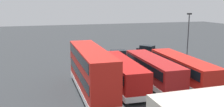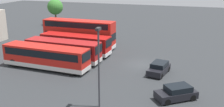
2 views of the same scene
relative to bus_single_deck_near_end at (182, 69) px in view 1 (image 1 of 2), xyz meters
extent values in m
plane|color=#2D3033|center=(5.38, -11.28, -1.62)|extent=(140.00, 140.00, 0.00)
cube|color=red|center=(0.00, 0.01, 0.03)|extent=(3.08, 11.55, 2.60)
cube|color=silver|center=(0.00, 0.01, -1.00)|extent=(3.12, 11.59, 0.55)
cube|color=black|center=(0.00, 0.01, 0.63)|extent=(3.10, 10.75, 0.90)
cube|color=black|center=(-0.27, -5.74, 0.63)|extent=(2.25, 0.16, 1.10)
cylinder|color=black|center=(0.92, -4.36, -1.07)|extent=(0.35, 1.11, 1.10)
cylinder|color=black|center=(-1.32, -4.26, -1.07)|extent=(0.35, 1.11, 1.10)
cylinder|color=black|center=(1.32, 4.27, -1.07)|extent=(0.35, 1.11, 1.10)
cylinder|color=black|center=(-0.92, 4.38, -1.07)|extent=(0.35, 1.11, 1.10)
cube|color=#A51919|center=(3.34, -0.64, 0.03)|extent=(2.85, 10.69, 2.60)
cube|color=silver|center=(3.34, -0.64, -1.00)|extent=(2.89, 10.74, 0.55)
cube|color=black|center=(3.34, -0.64, 0.63)|extent=(2.88, 9.90, 0.90)
cube|color=black|center=(3.19, -5.98, 0.63)|extent=(2.25, 0.12, 1.10)
cylinder|color=black|center=(4.36, -4.58, -1.07)|extent=(0.33, 1.11, 1.10)
cylinder|color=black|center=(2.11, -4.52, -1.07)|extent=(0.33, 1.11, 1.10)
cylinder|color=black|center=(4.58, 3.24, -1.07)|extent=(0.33, 1.11, 1.10)
cylinder|color=black|center=(2.33, 3.30, -1.07)|extent=(0.33, 1.11, 1.10)
cube|color=#B71411|center=(7.04, -0.72, 0.03)|extent=(2.98, 10.84, 2.60)
cube|color=silver|center=(7.04, -0.72, -1.00)|extent=(3.03, 10.89, 0.55)
cube|color=black|center=(7.04, -0.72, 0.63)|extent=(3.01, 10.05, 0.90)
cube|color=black|center=(6.82, -6.12, 0.63)|extent=(2.25, 0.15, 1.10)
cylinder|color=black|center=(8.00, -4.74, -1.07)|extent=(0.34, 1.11, 1.10)
cylinder|color=black|center=(5.75, -4.65, -1.07)|extent=(0.34, 1.11, 1.10)
cylinder|color=black|center=(8.32, 3.20, -1.07)|extent=(0.34, 1.11, 1.10)
cylinder|color=black|center=(6.08, 3.29, -1.07)|extent=(0.34, 1.11, 1.10)
cube|color=red|center=(10.56, 0.30, 0.83)|extent=(2.74, 11.87, 4.20)
cube|color=silver|center=(10.56, 0.30, -1.00)|extent=(2.78, 11.91, 0.55)
cube|color=black|center=(10.56, 0.30, 0.63)|extent=(2.79, 11.07, 0.90)
cube|color=black|center=(10.56, 0.30, 2.33)|extent=(2.79, 11.07, 0.90)
cube|color=black|center=(10.47, -5.64, 0.63)|extent=(2.25, 0.10, 1.10)
cylinder|color=black|center=(11.62, -4.23, -1.07)|extent=(0.32, 1.10, 1.10)
cylinder|color=black|center=(9.37, -4.19, -1.07)|extent=(0.32, 1.10, 1.10)
cylinder|color=black|center=(11.76, 4.79, -1.07)|extent=(0.32, 1.10, 1.10)
cylinder|color=black|center=(9.51, 4.83, -1.07)|extent=(0.32, 1.10, 1.10)
cube|color=black|center=(2.66, -14.00, -1.09)|extent=(4.22, 2.48, 0.70)
cube|color=black|center=(2.85, -14.04, -0.47)|extent=(2.63, 2.04, 0.55)
cylinder|color=black|center=(1.16, -14.54, -1.30)|extent=(0.67, 0.33, 0.64)
cylinder|color=black|center=(1.45, -12.97, -1.30)|extent=(0.67, 0.33, 0.64)
cylinder|color=black|center=(3.87, -15.04, -1.30)|extent=(0.67, 0.33, 0.64)
cylinder|color=black|center=(4.16, -13.47, -1.30)|extent=(0.67, 0.33, 0.64)
cube|color=black|center=(-3.77, -16.67, -1.09)|extent=(3.82, 4.24, 0.70)
cube|color=black|center=(-3.65, -16.83, -0.47)|extent=(2.74, 2.88, 0.55)
cylinder|color=black|center=(-5.24, -16.05, -1.30)|extent=(0.56, 0.64, 0.64)
cylinder|color=black|center=(-3.96, -15.09, -1.30)|extent=(0.56, 0.64, 0.64)
cylinder|color=black|center=(-3.58, -18.25, -1.30)|extent=(0.56, 0.64, 0.64)
cylinder|color=black|center=(-2.30, -17.29, -1.30)|extent=(0.56, 0.64, 0.64)
cylinder|color=#38383D|center=(-7.48, -10.15, 1.94)|extent=(0.16, 0.16, 7.13)
cube|color=#262628|center=(-7.48, -10.15, 5.66)|extent=(0.70, 0.30, 0.24)
camera|label=1|loc=(15.69, 23.65, 7.30)|focal=40.04mm
camera|label=2|loc=(-28.13, -18.26, 10.17)|focal=42.83mm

